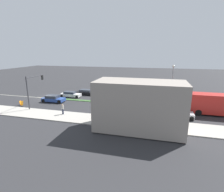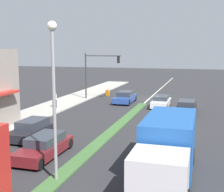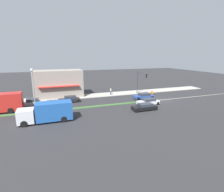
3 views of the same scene
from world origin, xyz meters
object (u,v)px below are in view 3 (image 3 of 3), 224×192
sedan_silver (32,102)px  suv_black (145,107)px  sedan_dark (70,99)px  street_lamp (33,85)px  coupe_blue (144,96)px  traffic_signal_main (140,79)px  van_white (148,102)px  sedan_maroon (53,104)px  delivery_truck (48,112)px  pedestrian (111,91)px  warning_aframe_sign (152,92)px

sedan_silver → suv_black: (-10.00, -19.15, -0.05)m
sedan_dark → suv_black: sedan_dark is taller
sedan_silver → street_lamp: bearing=-169.1°
sedan_dark → coupe_blue: bearing=-100.0°
street_lamp → coupe_blue: street_lamp is taller
coupe_blue → traffic_signal_main: bearing=-16.9°
sedan_dark → van_white: bearing=-116.5°
suv_black → sedan_maroon: bearing=64.8°
traffic_signal_main → delivery_truck: (-11.12, 21.32, -2.43)m
sedan_dark → sedan_maroon: bearing=130.3°
sedan_maroon → sedan_silver: 4.77m
coupe_blue → pedestrian: bearing=42.5°
sedan_silver → pedestrian: bearing=-79.2°
pedestrian → sedan_silver: bearing=100.8°
pedestrian → coupe_blue: pedestrian is taller
coupe_blue → delivery_truck: bearing=109.7°
pedestrian → warning_aframe_sign: bearing=-104.6°
pedestrian → van_white: (-10.54, -4.17, -0.39)m
pedestrian → sedan_silver: size_ratio=0.41×
sedan_silver → suv_black: sedan_silver is taller
traffic_signal_main → warning_aframe_sign: 4.75m
pedestrian → sedan_maroon: size_ratio=0.36×
traffic_signal_main → pedestrian: bearing=72.0°
coupe_blue → van_white: coupe_blue is taller
sedan_maroon → sedan_dark: bearing=-49.7°
traffic_signal_main → sedan_maroon: 21.05m
sedan_maroon → van_white: (-4.40, -17.76, -0.03)m
pedestrian → suv_black: pedestrian is taller
pedestrian → coupe_blue: (-6.14, -5.63, -0.33)m
delivery_truck → suv_black: size_ratio=1.69×
sedan_silver → sedan_dark: 7.16m
traffic_signal_main → sedan_silver: bearing=92.7°
van_white → street_lamp: bearing=83.9°
sedan_silver → delivery_truck: bearing=-163.5°
pedestrian → delivery_truck: 19.71m
street_lamp → pedestrian: bearing=-63.2°
van_white → traffic_signal_main: bearing=-17.7°
coupe_blue → sedan_silver: (2.80, 23.08, -0.00)m
coupe_blue → suv_black: bearing=151.3°
pedestrian → sedan_silver: (-3.34, 17.46, -0.33)m
pedestrian → warning_aframe_sign: (-2.61, -10.03, -0.55)m
traffic_signal_main → sedan_silver: (-1.12, 24.28, -3.26)m
pedestrian → suv_black: (-13.34, -1.69, -0.39)m
street_lamp → warning_aframe_sign: (5.73, -26.52, -4.35)m
traffic_signal_main → sedan_dark: 17.46m
traffic_signal_main → warning_aframe_sign: (-0.40, -3.21, -3.47)m
pedestrian → delivery_truck: delivery_truck is taller
street_lamp → suv_black: street_lamp is taller
traffic_signal_main → street_lamp: bearing=104.7°
warning_aframe_sign → coupe_blue: 5.64m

